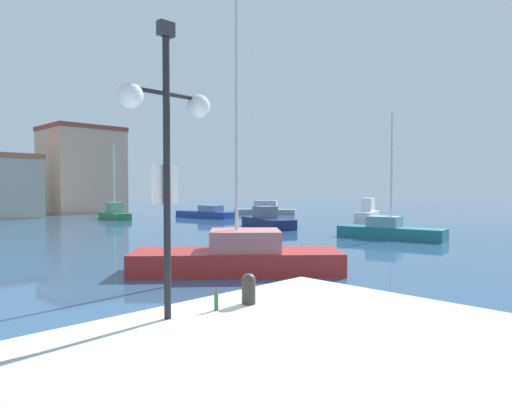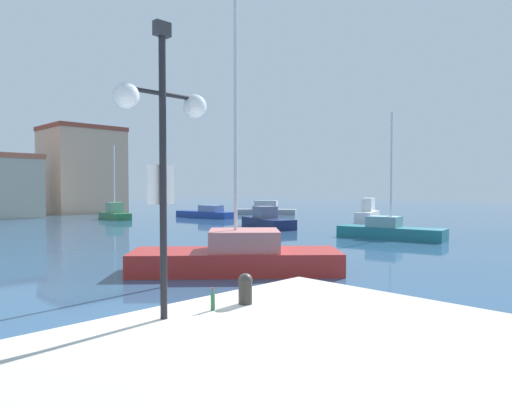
{
  "view_description": "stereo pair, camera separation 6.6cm",
  "coord_description": "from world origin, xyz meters",
  "px_view_note": "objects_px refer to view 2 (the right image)",
  "views": [
    {
      "loc": [
        -4.74,
        -7.06,
        2.98
      ],
      "look_at": [
        21.81,
        19.33,
        1.65
      ],
      "focal_mm": 32.61,
      "sensor_mm": 36.0,
      "label": 1
    },
    {
      "loc": [
        -4.69,
        -7.11,
        2.98
      ],
      "look_at": [
        21.81,
        19.33,
        1.65
      ],
      "focal_mm": 32.61,
      "sensor_mm": 36.0,
      "label": 2
    }
  ],
  "objects_px": {
    "lamppost": "(163,125)",
    "motorboat_white_distant_east": "(368,214)",
    "mooring_bollard": "(245,287)",
    "motorboat_navy_center_channel": "(267,221)",
    "sailboat_green_behind_lamppost": "(115,213)",
    "bottle": "(213,301)",
    "sailboat_teal_far_right": "(389,230)",
    "motorboat_grey_distant_north": "(266,210)",
    "motorboat_blue_near_pier": "(206,213)",
    "sailboat_red_inner_mooring": "(237,256)"
  },
  "relations": [
    {
      "from": "mooring_bollard",
      "to": "sailboat_red_inner_mooring",
      "type": "bearing_deg",
      "value": 48.04
    },
    {
      "from": "sailboat_red_inner_mooring",
      "to": "motorboat_white_distant_east",
      "type": "height_order",
      "value": "sailboat_red_inner_mooring"
    },
    {
      "from": "sailboat_red_inner_mooring",
      "to": "motorboat_blue_near_pier",
      "type": "xyz_separation_m",
      "value": [
        18.38,
        24.47,
        -0.13
      ]
    },
    {
      "from": "motorboat_grey_distant_north",
      "to": "motorboat_blue_near_pier",
      "type": "bearing_deg",
      "value": -178.01
    },
    {
      "from": "bottle",
      "to": "motorboat_navy_center_channel",
      "type": "bearing_deg",
      "value": 41.87
    },
    {
      "from": "bottle",
      "to": "sailboat_teal_far_right",
      "type": "xyz_separation_m",
      "value": [
        20.41,
        8.32,
        -0.77
      ]
    },
    {
      "from": "sailboat_green_behind_lamppost",
      "to": "motorboat_white_distant_east",
      "type": "xyz_separation_m",
      "value": [
        12.84,
        -19.79,
        0.14
      ]
    },
    {
      "from": "sailboat_green_behind_lamppost",
      "to": "sailboat_teal_far_right",
      "type": "distance_m",
      "value": 27.43
    },
    {
      "from": "motorboat_grey_distant_north",
      "to": "motorboat_white_distant_east",
      "type": "relative_size",
      "value": 1.46
    },
    {
      "from": "motorboat_blue_near_pier",
      "to": "sailboat_teal_far_right",
      "type": "bearing_deg",
      "value": -101.38
    },
    {
      "from": "sailboat_teal_far_right",
      "to": "motorboat_blue_near_pier",
      "type": "xyz_separation_m",
      "value": [
        4.58,
        22.75,
        -0.05
      ]
    },
    {
      "from": "bottle",
      "to": "sailboat_green_behind_lamppost",
      "type": "xyz_separation_m",
      "value": [
        17.39,
        35.58,
        -0.68
      ]
    },
    {
      "from": "sailboat_teal_far_right",
      "to": "motorboat_blue_near_pier",
      "type": "bearing_deg",
      "value": 78.62
    },
    {
      "from": "lamppost",
      "to": "sailboat_teal_far_right",
      "type": "bearing_deg",
      "value": 21.09
    },
    {
      "from": "motorboat_navy_center_channel",
      "to": "motorboat_blue_near_pier",
      "type": "height_order",
      "value": "motorboat_navy_center_channel"
    },
    {
      "from": "lamppost",
      "to": "motorboat_blue_near_pier",
      "type": "distance_m",
      "value": 40.4
    },
    {
      "from": "bottle",
      "to": "sailboat_teal_far_right",
      "type": "bearing_deg",
      "value": 22.17
    },
    {
      "from": "motorboat_white_distant_east",
      "to": "motorboat_blue_near_pier",
      "type": "distance_m",
      "value": 16.16
    },
    {
      "from": "bottle",
      "to": "motorboat_grey_distant_north",
      "type": "bearing_deg",
      "value": 42.75
    },
    {
      "from": "sailboat_green_behind_lamppost",
      "to": "motorboat_grey_distant_north",
      "type": "xyz_separation_m",
      "value": [
        16.55,
        -4.2,
        -0.08
      ]
    },
    {
      "from": "lamppost",
      "to": "motorboat_blue_near_pier",
      "type": "bearing_deg",
      "value": 50.19
    },
    {
      "from": "sailboat_red_inner_mooring",
      "to": "sailboat_teal_far_right",
      "type": "relative_size",
      "value": 1.3
    },
    {
      "from": "lamppost",
      "to": "motorboat_grey_distant_north",
      "type": "height_order",
      "value": "lamppost"
    },
    {
      "from": "motorboat_grey_distant_north",
      "to": "sailboat_teal_far_right",
      "type": "distance_m",
      "value": 26.74
    },
    {
      "from": "mooring_bollard",
      "to": "sailboat_red_inner_mooring",
      "type": "relative_size",
      "value": 0.05
    },
    {
      "from": "sailboat_green_behind_lamppost",
      "to": "motorboat_white_distant_east",
      "type": "distance_m",
      "value": 23.59
    },
    {
      "from": "lamppost",
      "to": "sailboat_red_inner_mooring",
      "type": "relative_size",
      "value": 0.43
    },
    {
      "from": "motorboat_blue_near_pier",
      "to": "motorboat_white_distant_east",
      "type": "bearing_deg",
      "value": -71.08
    },
    {
      "from": "motorboat_grey_distant_north",
      "to": "sailboat_teal_far_right",
      "type": "height_order",
      "value": "sailboat_teal_far_right"
    },
    {
      "from": "lamppost",
      "to": "motorboat_grey_distant_north",
      "type": "distance_m",
      "value": 46.82
    },
    {
      "from": "motorboat_navy_center_channel",
      "to": "motorboat_white_distant_east",
      "type": "distance_m",
      "value": 9.88
    },
    {
      "from": "sailboat_teal_far_right",
      "to": "motorboat_blue_near_pier",
      "type": "relative_size",
      "value": 1.06
    },
    {
      "from": "sailboat_green_behind_lamppost",
      "to": "motorboat_navy_center_channel",
      "type": "xyz_separation_m",
      "value": [
        3.38,
        -16.96,
        -0.06
      ]
    },
    {
      "from": "sailboat_green_behind_lamppost",
      "to": "sailboat_teal_far_right",
      "type": "bearing_deg",
      "value": -83.68
    },
    {
      "from": "sailboat_red_inner_mooring",
      "to": "motorboat_navy_center_channel",
      "type": "relative_size",
      "value": 1.62
    },
    {
      "from": "mooring_bollard",
      "to": "motorboat_navy_center_channel",
      "type": "height_order",
      "value": "mooring_bollard"
    },
    {
      "from": "mooring_bollard",
      "to": "motorboat_white_distant_east",
      "type": "relative_size",
      "value": 0.1
    },
    {
      "from": "lamppost",
      "to": "motorboat_white_distant_east",
      "type": "height_order",
      "value": "lamppost"
    },
    {
      "from": "sailboat_green_behind_lamppost",
      "to": "motorboat_blue_near_pier",
      "type": "height_order",
      "value": "sailboat_green_behind_lamppost"
    },
    {
      "from": "motorboat_blue_near_pier",
      "to": "sailboat_green_behind_lamppost",
      "type": "bearing_deg",
      "value": 149.32
    },
    {
      "from": "mooring_bollard",
      "to": "sailboat_green_behind_lamppost",
      "type": "distance_m",
      "value": 39.4
    },
    {
      "from": "lamppost",
      "to": "sailboat_green_behind_lamppost",
      "type": "bearing_deg",
      "value": 62.85
    },
    {
      "from": "bottle",
      "to": "sailboat_red_inner_mooring",
      "type": "relative_size",
      "value": 0.04
    },
    {
      "from": "sailboat_red_inner_mooring",
      "to": "sailboat_green_behind_lamppost",
      "type": "height_order",
      "value": "sailboat_red_inner_mooring"
    },
    {
      "from": "sailboat_teal_far_right",
      "to": "motorboat_white_distant_east",
      "type": "distance_m",
      "value": 12.34
    },
    {
      "from": "lamppost",
      "to": "sailboat_teal_far_right",
      "type": "distance_m",
      "value": 22.96
    },
    {
      "from": "sailboat_green_behind_lamppost",
      "to": "motorboat_white_distant_east",
      "type": "relative_size",
      "value": 1.47
    },
    {
      "from": "motorboat_grey_distant_north",
      "to": "sailboat_teal_far_right",
      "type": "bearing_deg",
      "value": -120.4
    },
    {
      "from": "mooring_bollard",
      "to": "motorboat_navy_center_channel",
      "type": "bearing_deg",
      "value": 42.83
    },
    {
      "from": "bottle",
      "to": "motorboat_white_distant_east",
      "type": "distance_m",
      "value": 34.11
    }
  ]
}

